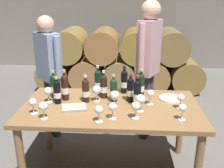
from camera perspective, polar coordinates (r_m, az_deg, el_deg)
cellar_back_wall at (r=6.47m, az=2.30°, el=16.15°), size 10.00×0.24×2.80m
barrel_stack at (r=5.01m, az=1.71°, el=5.22°), size 3.12×0.90×1.15m
dining_table at (r=2.52m, az=-0.28°, el=-6.70°), size 1.70×0.90×0.76m
wine_bottle_0 at (r=2.43m, az=5.61°, el=-2.08°), size 0.07×0.07×0.31m
wine_bottle_1 at (r=2.65m, az=6.40°, el=-0.25°), size 0.07×0.07×0.30m
wine_bottle_2 at (r=2.61m, az=-10.38°, el=-0.67°), size 0.07×0.07×0.31m
wine_bottle_3 at (r=2.70m, az=-12.75°, el=-0.39°), size 0.07×0.07×0.29m
wine_bottle_4 at (r=2.76m, az=2.71°, el=0.60°), size 0.07×0.07×0.30m
wine_bottle_5 at (r=2.54m, az=4.10°, el=-1.21°), size 0.07×0.07×0.29m
wine_bottle_6 at (r=2.63m, az=-1.85°, el=-0.45°), size 0.07×0.07×0.29m
wine_bottle_7 at (r=2.74m, az=-3.13°, el=0.54°), size 0.07×0.07×0.31m
wine_bottle_8 at (r=2.53m, az=0.35°, el=-1.31°), size 0.07×0.07×0.28m
wine_bottle_9 at (r=2.54m, az=-5.84°, el=-1.39°), size 0.07×0.07×0.28m
wine_bottle_10 at (r=2.55m, az=-12.06°, el=-1.68°), size 0.07×0.07×0.27m
wine_glass_0 at (r=2.19m, az=0.11°, el=-5.21°), size 0.08×0.08×0.15m
wine_glass_1 at (r=2.34m, az=6.33°, el=-3.46°), size 0.09×0.09×0.16m
wine_glass_2 at (r=2.27m, az=-15.00°, el=-4.92°), size 0.08×0.08×0.15m
wine_glass_3 at (r=2.15m, az=-2.94°, el=-5.88°), size 0.07×0.07×0.15m
wine_glass_4 at (r=2.26m, az=15.34°, el=-5.31°), size 0.07×0.07×0.14m
wine_glass_5 at (r=2.39m, az=-17.10°, el=-4.01°), size 0.07×0.07×0.15m
wine_glass_6 at (r=2.47m, az=15.00°, el=-3.06°), size 0.07×0.07×0.15m
wine_glass_7 at (r=2.21m, az=5.29°, el=-5.00°), size 0.08×0.08×0.15m
wine_glass_8 at (r=2.50m, az=8.48°, el=-2.23°), size 0.08×0.08×0.15m
wine_glass_9 at (r=2.42m, az=0.57°, el=-2.60°), size 0.09×0.09×0.16m
wine_glass_10 at (r=2.60m, az=-13.95°, el=-1.67°), size 0.08×0.08×0.15m
wine_glass_11 at (r=2.55m, az=-3.45°, el=-1.42°), size 0.09×0.09×0.16m
tasting_notebook at (r=2.43m, az=-8.38°, el=-5.25°), size 0.25×0.20×0.03m
serving_plate at (r=2.70m, az=12.90°, el=-3.09°), size 0.24×0.24×0.01m
sommelier_presenting at (r=3.11m, az=8.10°, el=5.57°), size 0.31×0.45×1.72m
taster_seated_left at (r=3.24m, az=-13.77°, el=3.57°), size 0.39×0.36×1.54m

